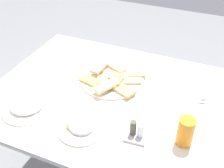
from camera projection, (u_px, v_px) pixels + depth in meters
dining_table at (112, 106)px, 1.42m from camera, size 1.19×0.91×0.70m
pide_platter at (112, 79)px, 1.46m from camera, size 0.33×0.34×0.05m
salad_plate_greens at (27, 106)px, 1.29m from camera, size 0.24×0.24×0.05m
salad_plate_rice at (81, 127)px, 1.19m from camera, size 0.20×0.20×0.04m
soda_can at (185, 132)px, 1.10m from camera, size 0.09×0.09×0.12m
paper_napkin at (221, 102)px, 1.34m from camera, size 0.14×0.14×0.00m
fork at (221, 99)px, 1.35m from camera, size 0.19×0.09×0.00m
spoon at (221, 103)px, 1.32m from camera, size 0.19×0.07×0.00m
condiment_caddy at (137, 133)px, 1.15m from camera, size 0.10×0.10×0.08m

